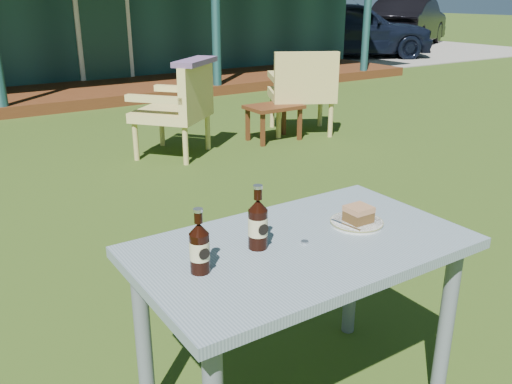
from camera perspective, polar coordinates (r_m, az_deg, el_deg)
ground at (r=3.54m, az=-11.71°, el=-6.43°), size 80.00×80.00×0.00m
gravel_strip at (r=16.39m, az=12.36°, el=14.26°), size 9.00×6.00×0.02m
car_near at (r=14.67m, az=9.71°, el=16.58°), size 4.54×3.42×1.44m
car_far at (r=18.50m, az=15.77°, el=16.82°), size 4.57×3.42×1.44m
cafe_table at (r=2.00m, az=4.77°, el=-7.92°), size 1.20×0.70×0.72m
plate at (r=2.12m, az=10.54°, el=-3.17°), size 0.20×0.20×0.01m
cake_slice at (r=2.11m, az=10.74°, el=-2.27°), size 0.09×0.09×0.06m
fork at (r=2.07m, az=9.43°, el=-3.46°), size 0.03×0.14×0.00m
cola_bottle_near at (r=1.87m, az=0.20°, el=-3.31°), size 0.07×0.07×0.23m
cola_bottle_far at (r=1.72m, az=-5.97°, el=-5.80°), size 0.06×0.07×0.22m
bottle_cap at (r=1.95m, az=5.15°, el=-5.27°), size 0.03×0.03×0.01m
armchair_left at (r=5.50m, az=-8.05°, el=9.06°), size 0.93×0.93×0.92m
armchair_right at (r=6.36m, az=4.94°, el=10.88°), size 0.94×0.92×0.96m
floral_throw at (r=5.36m, az=-6.42°, el=13.48°), size 0.63×0.58×0.05m
side_table at (r=6.08m, az=1.89°, el=8.59°), size 0.60×0.40×0.40m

